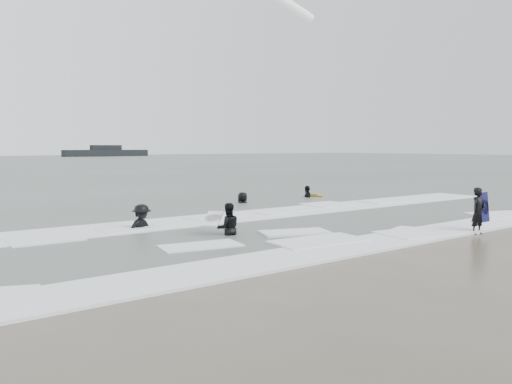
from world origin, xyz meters
TOP-DOWN VIEW (x-y plane):
  - ground at (0.00, 0.00)m, footprint 320.00×320.00m
  - surfer_centre at (4.14, -1.44)m, footprint 0.58×0.41m
  - surfer_wading at (-2.59, 2.90)m, footprint 0.94×0.83m
  - surfer_breaker at (-4.35, 5.51)m, footprint 1.26×0.95m
  - surfer_right_near at (7.23, 10.24)m, footprint 1.01×1.13m
  - surfer_right_far at (2.75, 9.94)m, footprint 0.91×0.66m
  - surf_foam at (0.00, 3.70)m, footprint 30.03×9.06m
  - bodyboards at (3.04, 4.06)m, footprint 11.76×12.34m
  - vessel_horizon at (38.97, 134.34)m, footprint 24.28×4.34m

SIDE VIEW (x-z plane):
  - ground at x=0.00m, z-range 0.00..0.00m
  - surfer_centre at x=4.14m, z-range -0.76..0.76m
  - surfer_wading at x=-2.59m, z-range -0.80..0.80m
  - surfer_breaker at x=-4.35m, z-range -0.87..0.87m
  - surfer_right_near at x=7.23m, z-range -0.92..0.92m
  - surfer_right_far at x=2.75m, z-range -0.87..0.87m
  - surf_foam at x=0.00m, z-range 0.00..0.08m
  - bodyboards at x=3.04m, z-range -0.13..1.12m
  - vessel_horizon at x=38.97m, z-range -0.41..2.88m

